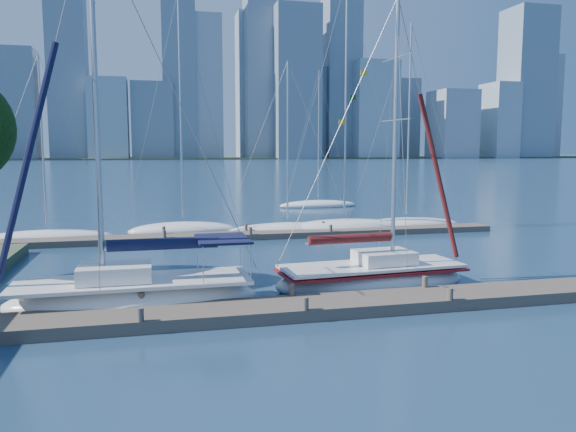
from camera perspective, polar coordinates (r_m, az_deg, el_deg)
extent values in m
plane|color=#162D49|center=(18.75, 1.05, -9.93)|extent=(700.00, 700.00, 0.00)
cube|color=brown|center=(18.70, 1.05, -9.35)|extent=(26.00, 2.00, 0.40)
cube|color=brown|center=(34.41, -2.42, -1.92)|extent=(30.00, 1.80, 0.36)
cube|color=#38472D|center=(337.45, -12.79, 5.74)|extent=(800.00, 100.00, 1.50)
ellipsoid|color=white|center=(20.05, -15.34, -8.33)|extent=(8.50, 2.85, 1.49)
cube|color=white|center=(19.89, -15.40, -6.40)|extent=(7.87, 2.63, 0.12)
cube|color=white|center=(19.84, -17.16, -5.47)|extent=(2.40, 1.83, 0.55)
cylinder|color=silver|center=(19.49, -18.94, 11.01)|extent=(0.18, 0.18, 11.92)
cylinder|color=silver|center=(19.66, -12.54, -3.08)|extent=(4.02, 0.14, 0.10)
cylinder|color=black|center=(19.64, -12.55, -2.79)|extent=(3.70, 0.43, 0.40)
cube|color=black|center=(19.78, -6.66, -2.32)|extent=(1.81, 2.38, 0.08)
ellipsoid|color=white|center=(22.42, 8.44, -6.61)|extent=(7.89, 3.09, 1.36)
cube|color=white|center=(22.28, 8.47, -5.03)|extent=(7.31, 2.85, 0.11)
cube|color=white|center=(22.46, 9.73, -4.14)|extent=(2.28, 1.80, 0.50)
cylinder|color=silver|center=(22.23, 10.82, 8.23)|extent=(0.16, 0.16, 10.19)
cylinder|color=silver|center=(21.70, 6.32, -2.52)|extent=(3.66, 0.36, 0.09)
cylinder|color=#4F1710|center=(21.69, 6.33, -2.29)|extent=(3.38, 0.61, 0.36)
cube|color=maroon|center=(22.31, 8.47, -5.42)|extent=(7.48, 2.96, 0.09)
ellipsoid|color=white|center=(36.00, -23.25, -2.08)|extent=(7.78, 4.31, 0.99)
cylinder|color=silver|center=(35.62, -23.68, 6.93)|extent=(0.11, 0.11, 9.84)
ellipsoid|color=white|center=(36.58, -10.60, -1.46)|extent=(6.96, 2.49, 1.15)
cylinder|color=silver|center=(36.30, -10.87, 10.77)|extent=(0.13, 0.13, 13.86)
ellipsoid|color=white|center=(36.27, -0.04, -1.45)|extent=(8.08, 4.25, 1.02)
cylinder|color=silver|center=(35.89, -0.04, 7.60)|extent=(0.11, 0.11, 9.93)
ellipsoid|color=white|center=(37.16, 5.73, -1.22)|extent=(8.37, 3.27, 1.24)
cylinder|color=silver|center=(36.94, 5.88, 11.84)|extent=(0.14, 0.14, 15.06)
ellipsoid|color=white|center=(39.18, 11.92, -0.96)|extent=(8.09, 3.37, 1.11)
cylinder|color=silver|center=(38.88, 12.18, 9.50)|extent=(0.12, 0.12, 12.62)
ellipsoid|color=white|center=(52.58, 3.08, 1.11)|extent=(7.58, 4.60, 0.97)
cylinder|color=silver|center=(52.34, 3.13, 8.23)|extent=(0.11, 0.11, 11.64)
cube|color=slate|center=(312.54, -25.94, 10.15)|extent=(20.57, 17.63, 54.35)
cube|color=#8993A5|center=(330.04, -21.25, 9.22)|extent=(15.02, 17.61, 43.62)
cube|color=#7B929F|center=(303.43, -17.77, 9.34)|extent=(19.29, 19.81, 40.82)
cube|color=slate|center=(304.40, -13.61, 9.35)|extent=(21.09, 16.86, 39.58)
cube|color=#8993A5|center=(309.63, -8.85, 12.74)|extent=(21.76, 14.99, 75.41)
cube|color=#7B929F|center=(328.85, -3.63, 12.96)|extent=(17.23, 17.46, 81.26)
cube|color=slate|center=(307.32, 0.84, 13.30)|extent=(23.65, 18.95, 80.11)
cube|color=#8993A5|center=(327.11, 3.65, 10.31)|extent=(13.33, 17.11, 50.68)
cube|color=#7B929F|center=(321.12, 8.69, 10.55)|extent=(23.84, 18.80, 53.38)
cube|color=slate|center=(360.80, 11.53, 9.64)|extent=(16.07, 17.52, 47.92)
cube|color=#8993A5|center=(341.21, 16.33, 8.89)|extent=(21.74, 23.94, 38.60)
cube|color=#7B929F|center=(357.42, 20.63, 9.02)|extent=(15.35, 21.38, 43.58)
cube|color=slate|center=(372.78, 23.03, 12.21)|extent=(24.69, 23.60, 87.68)
cube|color=#8993A5|center=(403.58, 24.46, 10.05)|extent=(16.01, 17.08, 64.68)
cube|color=slate|center=(315.04, -21.59, 16.59)|extent=(18.41, 18.00, 122.71)
cube|color=slate|center=(311.14, -11.06, 15.21)|extent=(16.90, 18.00, 102.84)
cube|color=slate|center=(315.62, -2.59, 14.08)|extent=(18.81, 18.00, 90.56)
cube|color=slate|center=(327.18, 5.40, 13.91)|extent=(19.25, 18.00, 91.77)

